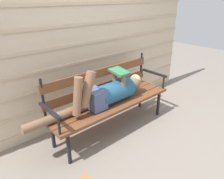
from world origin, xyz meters
The scene contains 4 objects.
ground_plane centered at (0.00, 0.00, 0.00)m, with size 12.00×12.00×0.00m, color gray.
house_siding centered at (0.00, 0.65, 1.13)m, with size 4.30×0.08×2.27m.
park_bench centered at (0.00, 0.17, 0.48)m, with size 1.81×0.49×0.91m.
reclining_person centered at (-0.09, 0.09, 0.59)m, with size 1.70×0.27×0.55m.
Camera 1 is at (-1.69, -1.79, 1.73)m, focal length 34.11 mm.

